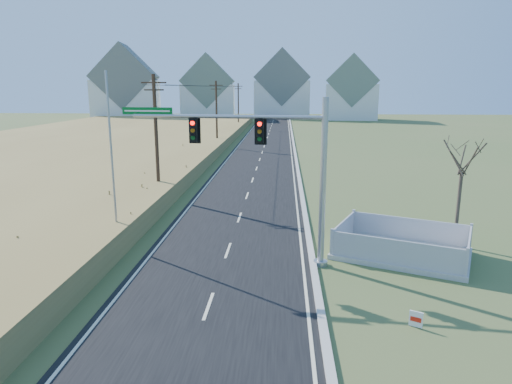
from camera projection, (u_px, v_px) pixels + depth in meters
The scene contains 16 objects.
ground at pixel (216, 285), 19.02m from camera, with size 260.00×260.00×0.00m, color #465C2C.
road at pixel (265, 143), 67.67m from camera, with size 8.00×180.00×0.06m, color black.
curb at pixel (293, 143), 67.41m from camera, with size 0.30×180.00×0.18m, color #B2AFA8.
reed_marsh at pixel (78, 146), 59.24m from camera, with size 38.00×110.00×1.30m, color #9F8848.
utility_pole_near at pixel (156, 135), 32.97m from camera, with size 1.80×0.26×9.00m.
utility_pole_mid at pixel (217, 113), 62.16m from camera, with size 1.80×0.26×9.00m.
utility_pole_far at pixel (238, 105), 91.35m from camera, with size 1.80×0.26×9.00m.
condo_nw at pixel (126, 89), 116.89m from camera, with size 17.69×13.38×19.05m.
condo_nnw at pixel (208, 92), 123.65m from camera, with size 14.93×11.17×17.03m.
condo_n at pixel (282, 90), 126.20m from camera, with size 15.27×10.20×18.54m.
condo_ne at pixel (352, 93), 117.51m from camera, with size 14.12×10.51×16.52m.
traffic_signal_mast at pixel (281, 165), 20.43m from camera, with size 9.58×1.32×7.66m.
fence_enclosure at pixel (402, 250), 22.29m from camera, with size 7.34×6.31×1.41m.
open_sign at pixel (416, 319), 15.60m from camera, with size 0.42×0.26×0.56m.
flagpole at pixel (113, 179), 23.00m from camera, with size 0.40×0.40×8.86m.
bare_tree at pixel (463, 155), 22.73m from camera, with size 2.24×2.24×5.93m.
Camera 1 is at (2.74, -17.55, 8.02)m, focal length 32.00 mm.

